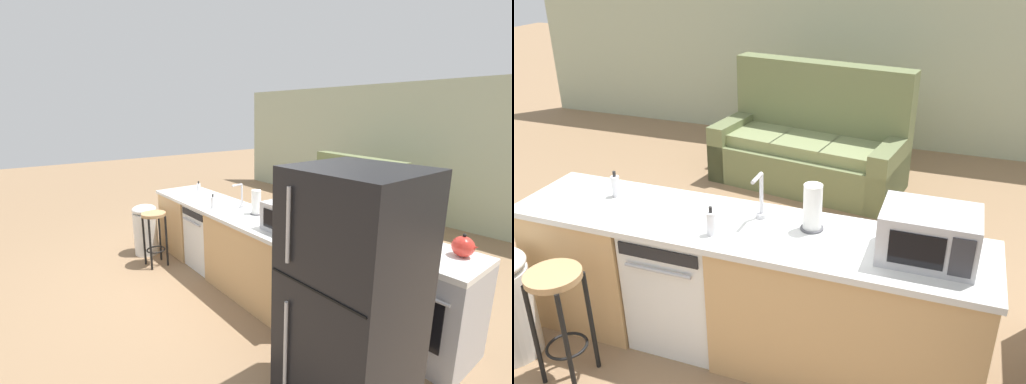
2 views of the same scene
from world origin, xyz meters
TOP-DOWN VIEW (x-y plane):
  - ground_plane at (0.00, 0.00)m, footprint 24.00×24.00m
  - wall_back at (0.30, 4.20)m, footprint 10.00×0.06m
  - kitchen_counter at (0.24, 0.00)m, footprint 2.94×0.66m
  - dishwasher at (-0.25, -0.00)m, footprint 0.58×0.61m
  - microwave at (1.22, -0.00)m, footprint 0.50×0.37m
  - sink_faucet at (0.24, 0.12)m, footprint 0.07×0.18m
  - paper_towel_roll at (0.56, 0.10)m, footprint 0.14×0.14m
  - soap_bottle at (0.04, -0.16)m, footprint 0.06×0.06m
  - dish_soap_bottle at (-0.77, 0.09)m, footprint 0.06×0.06m
  - bar_stool at (-0.74, -0.61)m, footprint 0.32×0.32m
  - couch at (-0.17, 2.77)m, footprint 2.11×1.18m

SIDE VIEW (x-z plane):
  - ground_plane at x=0.00m, z-range 0.00..0.00m
  - couch at x=-0.17m, z-range -0.24..1.03m
  - kitchen_counter at x=0.24m, z-range -0.03..0.87m
  - dishwasher at x=-0.25m, z-range 0.00..0.84m
  - bar_stool at x=-0.74m, z-range 0.17..0.91m
  - soap_bottle at x=0.04m, z-range 0.88..1.06m
  - dish_soap_bottle at x=-0.77m, z-range 0.88..1.06m
  - sink_faucet at x=0.24m, z-range 0.88..1.18m
  - paper_towel_roll at x=0.56m, z-range 0.90..1.18m
  - microwave at x=1.22m, z-range 0.90..1.18m
  - wall_back at x=0.30m, z-range 0.00..2.60m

